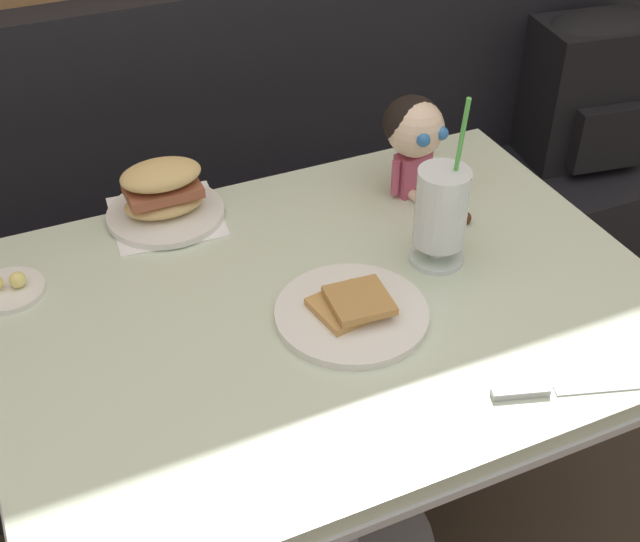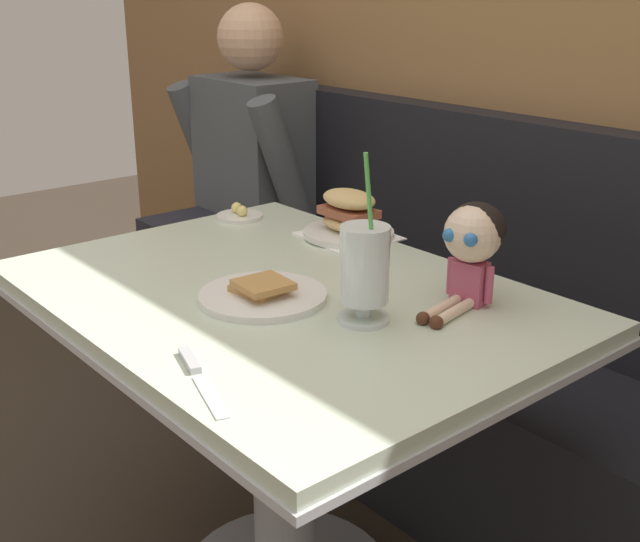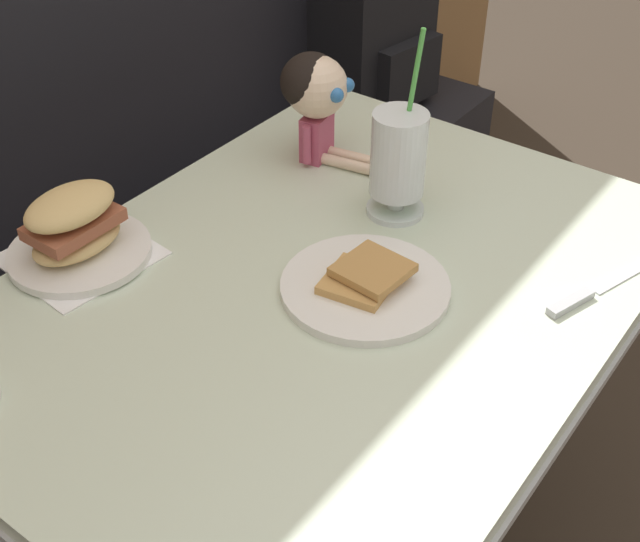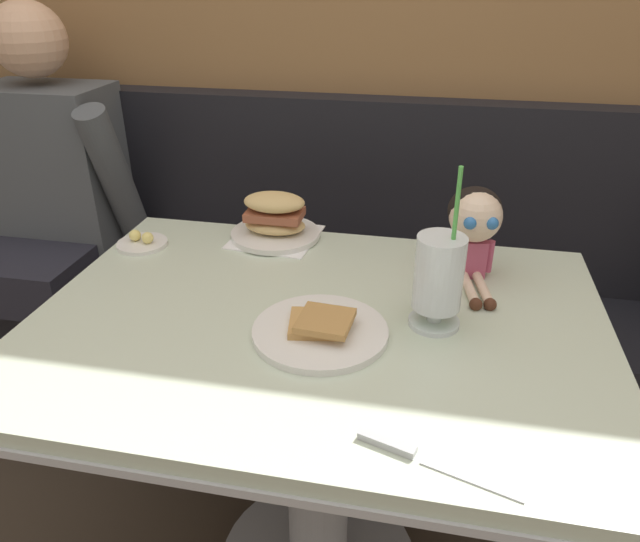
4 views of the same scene
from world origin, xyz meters
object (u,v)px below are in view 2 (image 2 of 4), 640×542
(toast_plate, at_px, (263,294))
(seated_doll, at_px, (472,239))
(milkshake_glass, at_px, (364,269))
(diner_patron, at_px, (244,167))
(sandwich_plate, at_px, (349,218))
(butter_knife, at_px, (195,370))
(butter_saucer, at_px, (239,215))

(toast_plate, xyz_separation_m, seated_doll, (0.27, 0.29, 0.12))
(milkshake_glass, distance_m, diner_patron, 1.31)
(toast_plate, height_order, milkshake_glass, milkshake_glass)
(sandwich_plate, bearing_deg, milkshake_glass, -39.02)
(butter_knife, xyz_separation_m, diner_patron, (-1.15, 0.90, -0.00))
(seated_doll, xyz_separation_m, diner_patron, (-1.24, 0.35, -0.13))
(toast_plate, bearing_deg, seated_doll, 47.18)
(butter_knife, bearing_deg, toast_plate, 124.16)
(toast_plate, xyz_separation_m, sandwich_plate, (-0.19, 0.40, 0.03))
(butter_saucer, xyz_separation_m, seated_doll, (0.77, 0.00, 0.12))
(butter_saucer, distance_m, butter_knife, 0.88)
(toast_plate, distance_m, butter_saucer, 0.58)
(butter_saucer, height_order, diner_patron, diner_patron)
(sandwich_plate, relative_size, seated_doll, 0.97)
(butter_saucer, bearing_deg, diner_patron, 143.75)
(sandwich_plate, height_order, diner_patron, diner_patron)
(milkshake_glass, height_order, diner_patron, diner_patron)
(butter_knife, bearing_deg, butter_saucer, 140.61)
(butter_knife, height_order, seated_doll, seated_doll)
(toast_plate, distance_m, milkshake_glass, 0.24)
(sandwich_plate, distance_m, butter_saucer, 0.32)
(butter_saucer, distance_m, seated_doll, 0.78)
(milkshake_glass, distance_m, butter_saucer, 0.74)
(milkshake_glass, relative_size, butter_knife, 1.37)
(butter_saucer, height_order, butter_knife, butter_saucer)
(diner_patron, bearing_deg, butter_saucer, -36.25)
(diner_patron, bearing_deg, toast_plate, -33.31)
(sandwich_plate, bearing_deg, diner_patron, 162.95)
(seated_doll, height_order, diner_patron, diner_patron)
(milkshake_glass, bearing_deg, butter_knife, -93.77)
(milkshake_glass, xyz_separation_m, seated_doll, (0.07, 0.21, 0.03))
(milkshake_glass, bearing_deg, toast_plate, -158.93)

